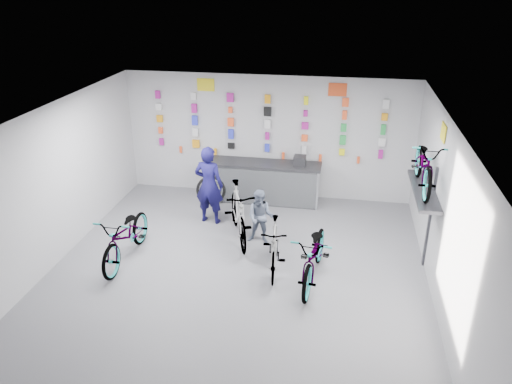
% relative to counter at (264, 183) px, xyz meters
% --- Properties ---
extents(floor, '(8.00, 8.00, 0.00)m').
position_rel_counter_xyz_m(floor, '(0.00, -3.54, -0.49)').
color(floor, '#55555A').
rests_on(floor, ground).
extents(ceiling, '(8.00, 8.00, 0.00)m').
position_rel_counter_xyz_m(ceiling, '(0.00, -3.54, 2.51)').
color(ceiling, white).
rests_on(ceiling, wall_back).
extents(wall_back, '(7.00, 0.00, 7.00)m').
position_rel_counter_xyz_m(wall_back, '(0.00, 0.46, 1.01)').
color(wall_back, '#BDBDC0').
rests_on(wall_back, floor).
extents(wall_front, '(7.00, 0.00, 7.00)m').
position_rel_counter_xyz_m(wall_front, '(0.00, -7.54, 1.01)').
color(wall_front, '#BDBDC0').
rests_on(wall_front, floor).
extents(wall_left, '(0.00, 8.00, 8.00)m').
position_rel_counter_xyz_m(wall_left, '(-3.50, -3.54, 1.01)').
color(wall_left, '#BDBDC0').
rests_on(wall_left, floor).
extents(wall_right, '(0.00, 8.00, 8.00)m').
position_rel_counter_xyz_m(wall_right, '(3.50, -3.54, 1.01)').
color(wall_right, '#BDBDC0').
rests_on(wall_right, floor).
extents(counter, '(2.70, 0.66, 1.00)m').
position_rel_counter_xyz_m(counter, '(0.00, 0.00, 0.00)').
color(counter, black).
rests_on(counter, floor).
extents(merch_wall, '(5.56, 0.08, 1.56)m').
position_rel_counter_xyz_m(merch_wall, '(0.02, 0.39, 1.32)').
color(merch_wall, '#9E187D').
rests_on(merch_wall, wall_back).
extents(wall_bracket, '(0.39, 1.90, 2.00)m').
position_rel_counter_xyz_m(wall_bracket, '(3.33, -2.34, 0.98)').
color(wall_bracket, '#333338').
rests_on(wall_bracket, wall_right).
extents(sign_left, '(0.42, 0.02, 0.30)m').
position_rel_counter_xyz_m(sign_left, '(-1.50, 0.44, 2.23)').
color(sign_left, yellow).
rests_on(sign_left, wall_back).
extents(sign_right, '(0.42, 0.02, 0.30)m').
position_rel_counter_xyz_m(sign_right, '(1.60, 0.44, 2.23)').
color(sign_right, '#D5481E').
rests_on(sign_right, wall_back).
extents(sign_side, '(0.02, 0.40, 0.30)m').
position_rel_counter_xyz_m(sign_side, '(3.48, -2.34, 2.16)').
color(sign_side, yellow).
rests_on(sign_side, wall_right).
extents(bike_left, '(0.72, 2.00, 1.05)m').
position_rel_counter_xyz_m(bike_left, '(-2.19, -3.16, 0.04)').
color(bike_left, gray).
rests_on(bike_left, floor).
extents(bike_center, '(0.62, 1.67, 0.98)m').
position_rel_counter_xyz_m(bike_center, '(0.67, -2.99, 0.00)').
color(bike_center, gray).
rests_on(bike_center, floor).
extents(bike_right, '(0.89, 2.06, 1.05)m').
position_rel_counter_xyz_m(bike_right, '(1.44, -3.23, 0.04)').
color(bike_right, gray).
rests_on(bike_right, floor).
extents(bike_service, '(1.20, 2.06, 1.19)m').
position_rel_counter_xyz_m(bike_service, '(-0.23, -1.95, 0.11)').
color(bike_service, gray).
rests_on(bike_service, floor).
extents(bike_wall, '(0.63, 1.80, 0.95)m').
position_rel_counter_xyz_m(bike_wall, '(3.25, -2.34, 1.57)').
color(bike_wall, gray).
rests_on(bike_wall, wall_bracket).
extents(clerk, '(0.69, 0.50, 1.78)m').
position_rel_counter_xyz_m(clerk, '(-1.03, -1.29, 0.40)').
color(clerk, '#110E43').
rests_on(clerk, floor).
extents(customer, '(0.59, 0.48, 1.17)m').
position_rel_counter_xyz_m(customer, '(0.25, -2.03, 0.10)').
color(customer, slate).
rests_on(customer, floor).
extents(spare_wheel, '(0.74, 0.32, 0.71)m').
position_rel_counter_xyz_m(spare_wheel, '(-1.25, -0.37, -0.14)').
color(spare_wheel, black).
rests_on(spare_wheel, floor).
extents(register, '(0.28, 0.30, 0.22)m').
position_rel_counter_xyz_m(register, '(0.84, 0.01, 0.62)').
color(register, black).
rests_on(register, counter).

